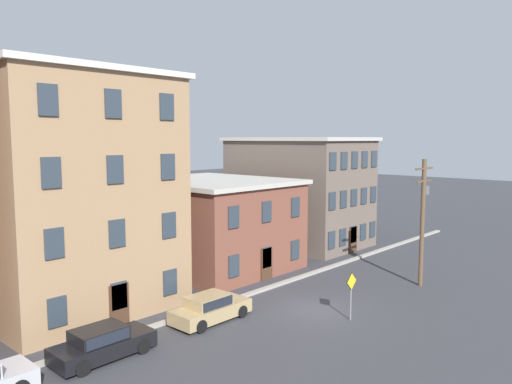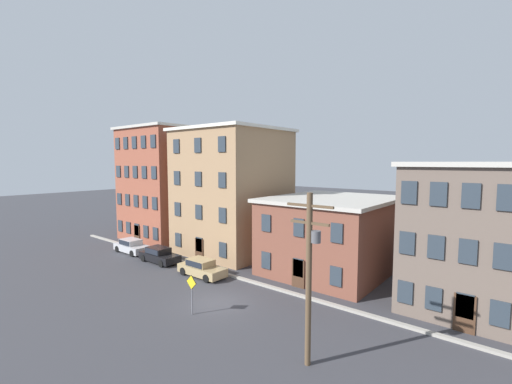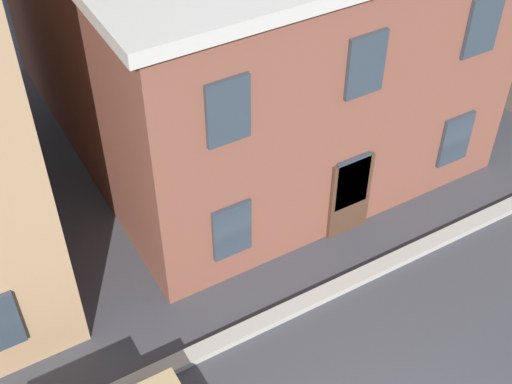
% 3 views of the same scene
% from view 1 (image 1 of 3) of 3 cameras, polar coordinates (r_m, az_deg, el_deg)
% --- Properties ---
extents(ground_plane, '(200.00, 200.00, 0.00)m').
position_cam_1_polar(ground_plane, '(28.74, 6.65, -13.29)').
color(ground_plane, '#38383D').
extents(kerb_strip, '(56.00, 0.36, 0.16)m').
position_cam_1_polar(kerb_strip, '(31.41, -0.16, -11.39)').
color(kerb_strip, '#9E998E').
rests_on(kerb_strip, ground_plane).
extents(apartment_midblock, '(10.22, 10.04, 13.13)m').
position_cam_1_polar(apartment_midblock, '(29.89, -20.60, 0.06)').
color(apartment_midblock, '#9E7A56').
rests_on(apartment_midblock, ground_plane).
extents(apartment_far, '(9.86, 11.43, 6.53)m').
position_cam_1_polar(apartment_far, '(37.37, -5.17, -3.54)').
color(apartment_far, brown).
rests_on(apartment_far, ground_plane).
extents(apartment_annex, '(8.52, 11.89, 9.65)m').
position_cam_1_polar(apartment_annex, '(45.38, 4.93, 0.16)').
color(apartment_annex, '#66564C').
rests_on(apartment_annex, ground_plane).
extents(car_black, '(4.40, 1.92, 1.43)m').
position_cam_1_polar(car_black, '(23.51, -17.21, -16.09)').
color(car_black, black).
rests_on(car_black, ground_plane).
extents(car_tan, '(4.40, 1.92, 1.43)m').
position_cam_1_polar(car_tan, '(26.85, -5.29, -12.99)').
color(car_tan, tan).
rests_on(car_tan, ground_plane).
extents(caution_sign, '(0.95, 0.08, 2.57)m').
position_cam_1_polar(caution_sign, '(27.06, 10.83, -10.78)').
color(caution_sign, slate).
rests_on(caution_sign, ground_plane).
extents(utility_pole, '(2.40, 0.44, 8.24)m').
position_cam_1_polar(utility_pole, '(33.79, 18.54, -2.52)').
color(utility_pole, brown).
rests_on(utility_pole, ground_plane).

